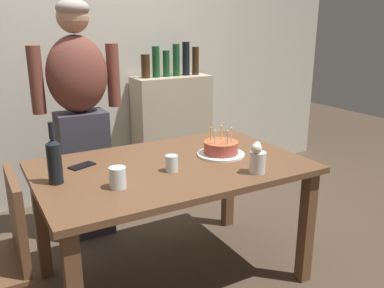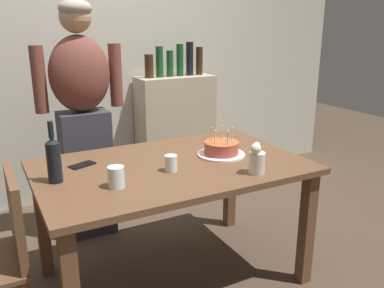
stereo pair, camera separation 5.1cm
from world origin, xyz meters
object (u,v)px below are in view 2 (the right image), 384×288
wine_bottle (54,159)px  cell_phone (82,165)px  flower_vase (257,160)px  birthday_cake (221,149)px  water_glass_far (116,177)px  person_man_bearded (83,118)px  water_glass_near (171,163)px

wine_bottle → cell_phone: 0.28m
wine_bottle → flower_vase: (0.97, -0.38, -0.05)m
birthday_cake → cell_phone: 0.82m
birthday_cake → water_glass_far: 0.74m
flower_vase → person_man_bearded: bearing=118.4°
flower_vase → person_man_bearded: person_man_bearded is taller
water_glass_far → wine_bottle: 0.33m
water_glass_near → person_man_bearded: size_ratio=0.05×
flower_vase → wine_bottle: bearing=158.6°
birthday_cake → wine_bottle: (-0.97, 0.03, 0.08)m
water_glass_far → flower_vase: (0.72, -0.17, 0.02)m
water_glass_near → flower_vase: flower_vase is taller
water_glass_near → wine_bottle: wine_bottle is taller
wine_bottle → flower_vase: wine_bottle is taller
birthday_cake → cell_phone: bearing=165.1°
wine_bottle → cell_phone: wine_bottle is taller
water_glass_near → cell_phone: water_glass_near is taller
person_man_bearded → cell_phone: bearing=75.0°
water_glass_near → flower_vase: size_ratio=0.52×
wine_bottle → person_man_bearded: 0.85m
wine_bottle → flower_vase: 1.04m
birthday_cake → water_glass_far: birthday_cake is taller
person_man_bearded → water_glass_near: bearing=104.9°
birthday_cake → flower_vase: bearing=-89.8°
person_man_bearded → wine_bottle: bearing=66.7°
cell_phone → water_glass_far: bearing=-101.1°
water_glass_near → person_man_bearded: bearing=104.9°
birthday_cake → water_glass_far: size_ratio=2.74×
birthday_cake → person_man_bearded: (-0.63, 0.81, 0.09)m
water_glass_near → cell_phone: size_ratio=0.62×
birthday_cake → wine_bottle: wine_bottle is taller
water_glass_far → wine_bottle: wine_bottle is taller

